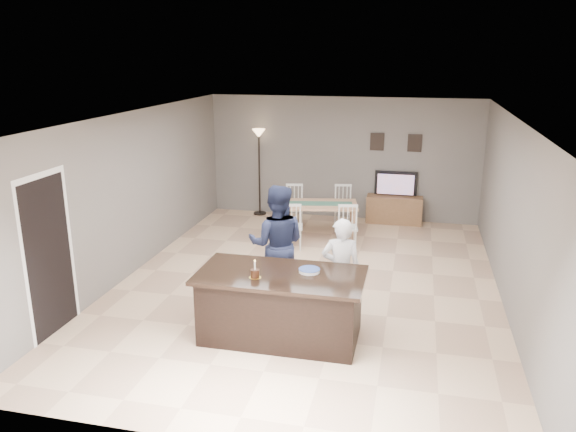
% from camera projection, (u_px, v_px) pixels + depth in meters
% --- Properties ---
extents(floor, '(8.00, 8.00, 0.00)m').
position_uv_depth(floor, '(307.00, 284.00, 9.11)').
color(floor, '#D4AD88').
rests_on(floor, ground).
extents(room_shell, '(8.00, 8.00, 8.00)m').
position_uv_depth(room_shell, '(308.00, 183.00, 8.64)').
color(room_shell, slate).
rests_on(room_shell, floor).
extents(kitchen_island, '(2.15, 1.10, 0.90)m').
position_uv_depth(kitchen_island, '(281.00, 305.00, 7.30)').
color(kitchen_island, black).
rests_on(kitchen_island, floor).
extents(tv_console, '(1.20, 0.40, 0.60)m').
position_uv_depth(tv_console, '(394.00, 210.00, 12.30)').
color(tv_console, brown).
rests_on(tv_console, floor).
extents(television, '(0.91, 0.12, 0.53)m').
position_uv_depth(television, '(396.00, 184.00, 12.20)').
color(television, black).
rests_on(television, tv_console).
extents(tv_screen_glow, '(0.78, 0.00, 0.78)m').
position_uv_depth(tv_screen_glow, '(396.00, 184.00, 12.13)').
color(tv_screen_glow, orange).
rests_on(tv_screen_glow, tv_console).
extents(picture_frames, '(1.10, 0.02, 0.38)m').
position_uv_depth(picture_frames, '(396.00, 142.00, 12.09)').
color(picture_frames, black).
rests_on(picture_frames, room_shell).
extents(doorway, '(0.00, 2.10, 2.65)m').
position_uv_depth(doorway, '(47.00, 242.00, 7.26)').
color(doorway, black).
rests_on(doorway, floor).
extents(woman, '(0.58, 0.42, 1.49)m').
position_uv_depth(woman, '(341.00, 270.00, 7.70)').
color(woman, silver).
rests_on(woman, floor).
extents(man, '(0.95, 0.78, 1.79)m').
position_uv_depth(man, '(277.00, 244.00, 8.29)').
color(man, '#1C213D').
rests_on(man, floor).
extents(birthday_cake, '(0.15, 0.15, 0.24)m').
position_uv_depth(birthday_cake, '(255.00, 273.00, 7.03)').
color(birthday_cake, gold).
rests_on(birthday_cake, kitchen_island).
extents(plate_stack, '(0.28, 0.28, 0.04)m').
position_uv_depth(plate_stack, '(309.00, 270.00, 7.22)').
color(plate_stack, white).
rests_on(plate_stack, kitchen_island).
extents(dining_table, '(1.73, 1.94, 0.92)m').
position_uv_depth(dining_table, '(319.00, 210.00, 11.24)').
color(dining_table, tan).
rests_on(dining_table, floor).
extents(floor_lamp, '(0.30, 0.30, 1.97)m').
position_uv_depth(floor_lamp, '(259.00, 149.00, 12.63)').
color(floor_lamp, black).
rests_on(floor_lamp, floor).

